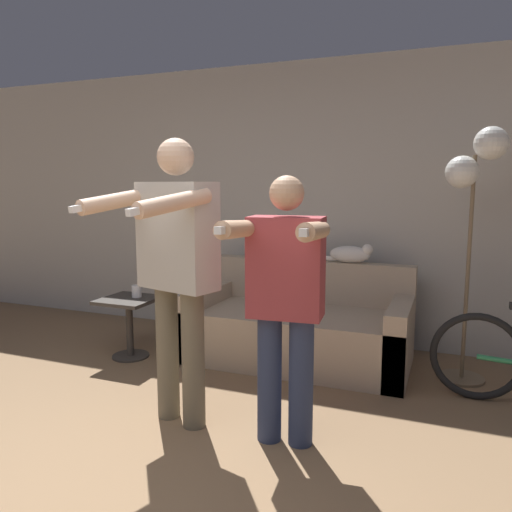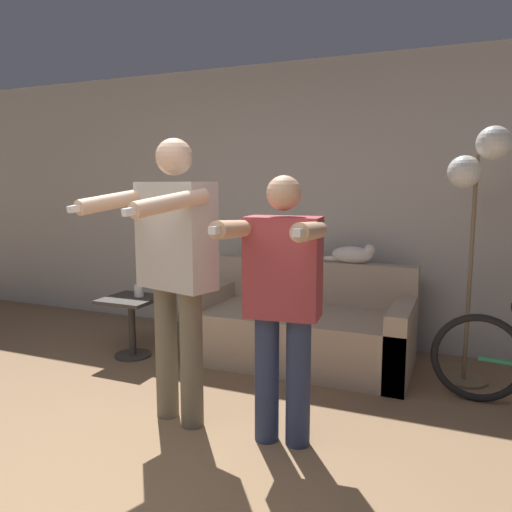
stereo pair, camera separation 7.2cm
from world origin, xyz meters
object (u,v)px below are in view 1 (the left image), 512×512
object	(u,v)px
side_table	(129,315)
cup	(137,291)
cat	(351,254)
person_right	(285,295)
couch	(300,329)
floor_lamp	(475,181)
person_left	(176,261)

from	to	relation	value
side_table	cup	distance (m)	0.21
cat	side_table	distance (m)	1.97
side_table	person_right	bearing A→B (deg)	-27.79
couch	side_table	size ratio (longest dim) A/B	3.48
couch	side_table	xyz separation A→B (m)	(-1.38, -0.46, 0.10)
person_right	cup	distance (m)	1.94
couch	person_right	xyz separation A→B (m)	(0.31, -1.35, 0.61)
person_right	floor_lamp	size ratio (longest dim) A/B	0.81
person_right	side_table	size ratio (longest dim) A/B	2.95
side_table	cup	xyz separation A→B (m)	(0.04, 0.06, 0.20)
person_left	cat	size ratio (longest dim) A/B	3.69
side_table	cat	bearing A→B (deg)	24.65
person_right	floor_lamp	xyz separation A→B (m)	(0.98, 1.40, 0.63)
couch	person_right	distance (m)	1.51
person_right	cat	bearing A→B (deg)	83.00
couch	cat	bearing A→B (deg)	43.65
couch	cup	world-z (taller)	couch
person_left	floor_lamp	world-z (taller)	floor_lamp
couch	person_left	xyz separation A→B (m)	(-0.38, -1.35, 0.75)
couch	cup	distance (m)	1.43
couch	person_right	bearing A→B (deg)	-77.02
person_left	side_table	xyz separation A→B (m)	(-1.00, 0.89, -0.65)
person_right	cup	world-z (taller)	person_right
couch	side_table	world-z (taller)	couch
side_table	floor_lamp	bearing A→B (deg)	10.84
person_right	side_table	bearing A→B (deg)	146.55
floor_lamp	cup	xyz separation A→B (m)	(-2.63, -0.45, -0.93)
cat	person_right	bearing A→B (deg)	-91.34
floor_lamp	person_left	bearing A→B (deg)	-140.03
cat	couch	bearing A→B (deg)	-136.35
person_left	cat	world-z (taller)	person_left
floor_lamp	side_table	distance (m)	2.94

